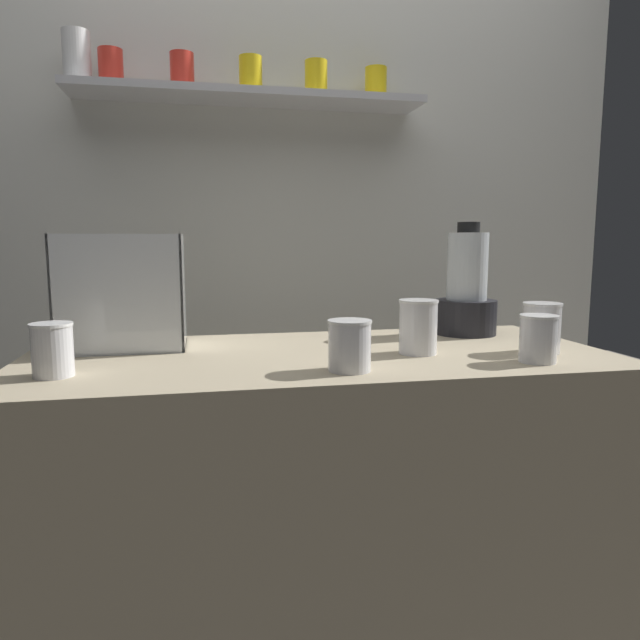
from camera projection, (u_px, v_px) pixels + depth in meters
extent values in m
cube|color=tan|center=(320.00, 526.00, 1.46)|extent=(1.40, 0.64, 0.90)
cube|color=silver|center=(277.00, 219.00, 2.10)|extent=(2.60, 0.04, 2.50)
cube|color=silver|center=(251.00, 97.00, 1.91)|extent=(1.17, 0.20, 0.02)
cylinder|color=red|center=(111.00, 67.00, 1.81)|extent=(0.08, 0.08, 0.11)
cylinder|color=red|center=(182.00, 71.00, 1.85)|extent=(0.08, 0.08, 0.11)
cylinder|color=yellow|center=(251.00, 74.00, 1.88)|extent=(0.08, 0.08, 0.11)
cylinder|color=yellow|center=(316.00, 78.00, 1.93)|extent=(0.08, 0.08, 0.11)
cylinder|color=yellow|center=(376.00, 84.00, 2.00)|extent=(0.08, 0.08, 0.11)
cylinder|color=white|center=(77.00, 57.00, 1.79)|extent=(0.08, 0.08, 0.16)
cube|color=white|center=(126.00, 346.00, 1.47)|extent=(0.30, 0.22, 0.01)
cube|color=white|center=(117.00, 295.00, 1.34)|extent=(0.30, 0.01, 0.29)
cube|color=white|center=(128.00, 288.00, 1.55)|extent=(0.30, 0.01, 0.29)
cube|color=white|center=(61.00, 293.00, 1.42)|extent=(0.01, 0.22, 0.29)
cube|color=white|center=(183.00, 291.00, 1.48)|extent=(0.01, 0.22, 0.29)
cone|color=orange|center=(119.00, 339.00, 1.46)|extent=(0.14, 0.16, 0.03)
cone|color=orange|center=(130.00, 339.00, 1.46)|extent=(0.08, 0.16, 0.03)
cone|color=orange|center=(140.00, 339.00, 1.47)|extent=(0.08, 0.18, 0.03)
cone|color=orange|center=(132.00, 338.00, 1.47)|extent=(0.18, 0.10, 0.03)
cone|color=orange|center=(114.00, 325.00, 1.45)|extent=(0.18, 0.05, 0.03)
cone|color=orange|center=(119.00, 326.00, 1.45)|extent=(0.18, 0.11, 0.03)
cone|color=orange|center=(131.00, 325.00, 1.46)|extent=(0.17, 0.13, 0.03)
cylinder|color=black|center=(466.00, 317.00, 1.67)|extent=(0.18, 0.18, 0.10)
cylinder|color=silver|center=(467.00, 267.00, 1.65)|extent=(0.12, 0.12, 0.19)
cylinder|color=maroon|center=(466.00, 293.00, 1.66)|extent=(0.10, 0.10, 0.04)
cylinder|color=black|center=(469.00, 227.00, 1.64)|extent=(0.06, 0.06, 0.03)
cylinder|color=white|center=(53.00, 351.00, 1.15)|extent=(0.08, 0.08, 0.10)
cylinder|color=maroon|center=(53.00, 360.00, 1.15)|extent=(0.07, 0.07, 0.07)
cylinder|color=white|center=(51.00, 325.00, 1.14)|extent=(0.08, 0.08, 0.01)
cylinder|color=white|center=(350.00, 347.00, 1.20)|extent=(0.09, 0.09, 0.10)
cylinder|color=yellow|center=(350.00, 357.00, 1.20)|extent=(0.08, 0.08, 0.06)
cylinder|color=white|center=(350.00, 322.00, 1.19)|extent=(0.09, 0.09, 0.01)
cylinder|color=white|center=(418.00, 328.00, 1.38)|extent=(0.09, 0.09, 0.12)
cylinder|color=orange|center=(418.00, 334.00, 1.38)|extent=(0.08, 0.08, 0.09)
cylinder|color=white|center=(419.00, 301.00, 1.37)|extent=(0.09, 0.09, 0.01)
cylinder|color=white|center=(538.00, 340.00, 1.28)|extent=(0.08, 0.08, 0.10)
cylinder|color=red|center=(538.00, 349.00, 1.28)|extent=(0.07, 0.07, 0.06)
cylinder|color=white|center=(539.00, 316.00, 1.27)|extent=(0.08, 0.08, 0.01)
cylinder|color=white|center=(541.00, 329.00, 1.39)|extent=(0.09, 0.09, 0.12)
cylinder|color=orange|center=(541.00, 338.00, 1.40)|extent=(0.08, 0.08, 0.07)
cylinder|color=white|center=(543.00, 304.00, 1.38)|extent=(0.09, 0.09, 0.01)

